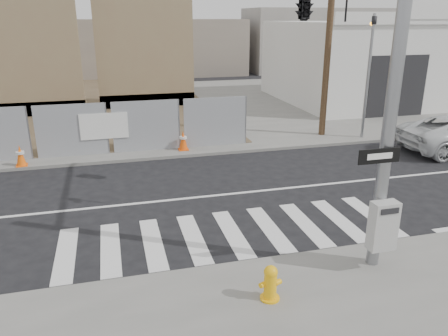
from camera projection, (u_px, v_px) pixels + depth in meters
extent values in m
plane|color=black|center=(210.00, 196.00, 13.31)|extent=(100.00, 100.00, 0.00)
cube|color=slate|center=(157.00, 107.00, 26.07)|extent=(50.00, 20.00, 0.12)
cylinder|color=gray|center=(392.00, 103.00, 8.34)|extent=(0.26, 0.26, 7.00)
cube|color=#B2B2AF|center=(383.00, 226.00, 8.89)|extent=(0.55, 0.30, 1.05)
cube|color=black|center=(379.00, 156.00, 8.46)|extent=(0.90, 0.03, 0.30)
cube|color=silver|center=(380.00, 156.00, 8.45)|extent=(0.55, 0.01, 0.12)
imported|color=black|center=(305.00, 1.00, 11.54)|extent=(0.53, 2.48, 1.00)
cylinder|color=gray|center=(368.00, 78.00, 18.56)|extent=(0.12, 0.12, 5.20)
imported|color=black|center=(374.00, 16.00, 17.74)|extent=(0.16, 0.20, 1.00)
cube|color=#7C654A|center=(17.00, 39.00, 22.14)|extent=(6.00, 0.50, 8.00)
cube|color=#7C654A|center=(28.00, 108.00, 23.68)|extent=(6.00, 1.30, 0.80)
cube|color=#7C654A|center=(144.00, 37.00, 24.62)|extent=(5.50, 0.50, 8.00)
cube|color=#7C654A|center=(147.00, 99.00, 26.17)|extent=(5.50, 1.30, 0.80)
cube|color=silver|center=(377.00, 61.00, 27.75)|extent=(12.00, 10.00, 4.80)
cube|color=silver|center=(440.00, 18.00, 22.33)|extent=(12.00, 0.30, 0.60)
cube|color=silver|center=(442.00, 9.00, 22.14)|extent=(4.00, 0.30, 1.00)
cube|color=black|center=(397.00, 86.00, 22.94)|extent=(3.40, 0.06, 3.20)
cylinder|color=brown|center=(330.00, 18.00, 18.23)|extent=(0.28, 0.28, 10.00)
cylinder|color=#F9B40D|center=(270.00, 298.00, 8.26)|extent=(0.49, 0.49, 0.04)
cylinder|color=#F9B40D|center=(270.00, 286.00, 8.18)|extent=(0.32, 0.32, 0.56)
sphere|color=#F9B40D|center=(271.00, 272.00, 8.08)|extent=(0.26, 0.26, 0.26)
cylinder|color=#F9B40D|center=(263.00, 285.00, 8.12)|extent=(0.16, 0.15, 0.10)
cylinder|color=#F9B40D|center=(278.00, 282.00, 8.19)|extent=(0.16, 0.15, 0.10)
cube|color=#FF610D|center=(22.00, 165.00, 15.67)|extent=(0.43, 0.43, 0.03)
cone|color=#FF610D|center=(20.00, 156.00, 15.55)|extent=(0.39, 0.39, 0.76)
cylinder|color=silver|center=(20.00, 153.00, 15.52)|extent=(0.29, 0.29, 0.09)
cube|color=#ED500C|center=(183.00, 149.00, 17.56)|extent=(0.42, 0.42, 0.03)
cone|color=#ED500C|center=(183.00, 140.00, 17.43)|extent=(0.37, 0.37, 0.78)
cylinder|color=silver|center=(183.00, 138.00, 17.40)|extent=(0.30, 0.30, 0.09)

